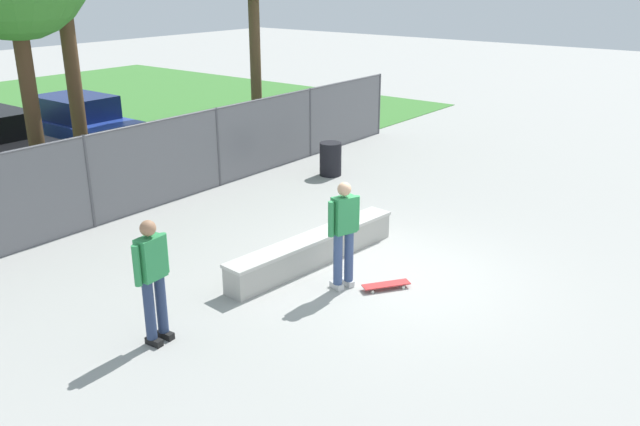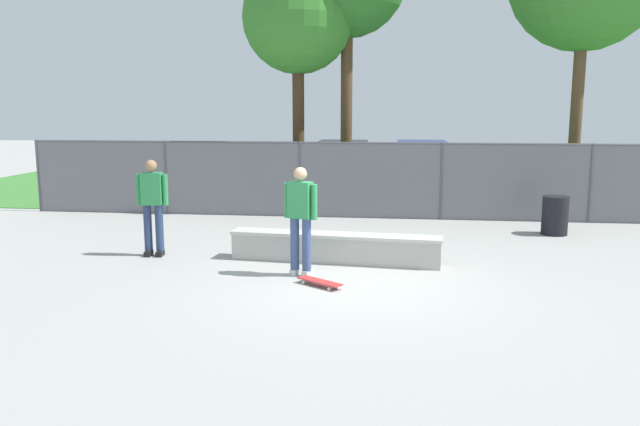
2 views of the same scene
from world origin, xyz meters
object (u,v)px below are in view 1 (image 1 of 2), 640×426
Objects in this scene: trash_bin at (331,159)px; skateboarder at (344,231)px; bystander at (153,276)px; car_blue at (75,124)px; concrete_ledge at (314,249)px; skateboard at (386,285)px.

skateboarder is at bearing -141.23° from trash_bin.
car_blue is at bearing 62.20° from bystander.
concrete_ledge is 5.51m from trash_bin.
skateboarder is at bearing -19.84° from bystander.
car_blue is (1.91, 10.24, 0.57)m from concrete_ledge.
concrete_ledge is 1.32m from skateboarder.
skateboard is 12.02m from car_blue.
concrete_ledge is at bearing 87.01° from skateboard.
bystander reaches higher than trash_bin.
skateboarder is 3.15m from bystander.
skateboarder is at bearing -115.72° from concrete_ledge.
skateboarder reaches higher than concrete_ledge.
trash_bin is (4.66, 4.65, 0.35)m from skateboard.
car_blue is 4.94× the size of trash_bin.
skateboarder reaches higher than skateboard.
car_blue is at bearing 79.42° from concrete_ledge.
skateboarder is (-0.47, -0.99, 0.74)m from concrete_ledge.
skateboard is 0.42× the size of bystander.
concrete_ledge is 0.92× the size of car_blue.
trash_bin is (5.05, 4.06, -0.58)m from skateboarder.
car_blue reaches higher than trash_bin.
skateboarder reaches higher than trash_bin.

